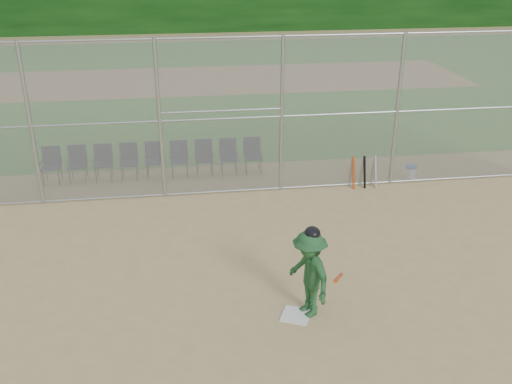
{
  "coord_description": "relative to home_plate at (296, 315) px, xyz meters",
  "views": [
    {
      "loc": [
        -1.56,
        -8.48,
        6.05
      ],
      "look_at": [
        0.0,
        2.5,
        1.1
      ],
      "focal_mm": 40.0,
      "sensor_mm": 36.0,
      "label": 1
    }
  ],
  "objects": [
    {
      "name": "chair_0",
      "position": [
        -5.28,
        6.77,
        0.47
      ],
      "size": [
        0.54,
        0.52,
        0.96
      ],
      "primitive_type": null,
      "color": "black",
      "rests_on": "ground"
    },
    {
      "name": "spare_bats",
      "position": [
        2.94,
        5.33,
        0.41
      ],
      "size": [
        0.66,
        0.31,
        0.84
      ],
      "color": "#D84C14",
      "rests_on": "ground"
    },
    {
      "name": "chair_8",
      "position": [
        0.17,
        6.77,
        0.47
      ],
      "size": [
        0.54,
        0.52,
        0.96
      ],
      "primitive_type": null,
      "color": "black",
      "rests_on": "ground"
    },
    {
      "name": "chair_4",
      "position": [
        -2.56,
        6.77,
        0.47
      ],
      "size": [
        0.54,
        0.52,
        0.96
      ],
      "primitive_type": null,
      "color": "black",
      "rests_on": "ground"
    },
    {
      "name": "batter_at_plate",
      "position": [
        0.22,
        0.05,
        0.81
      ],
      "size": [
        1.06,
        1.37,
        1.7
      ],
      "color": "#1E4D26",
      "rests_on": "ground"
    },
    {
      "name": "chair_6",
      "position": [
        -1.19,
        6.77,
        0.47
      ],
      "size": [
        0.54,
        0.52,
        0.96
      ],
      "primitive_type": null,
      "color": "black",
      "rests_on": "ground"
    },
    {
      "name": "chair_7",
      "position": [
        -0.51,
        6.77,
        0.47
      ],
      "size": [
        0.54,
        0.52,
        0.96
      ],
      "primitive_type": null,
      "color": "black",
      "rests_on": "ground"
    },
    {
      "name": "dirt_patch_far",
      "position": [
        -0.29,
        18.43,
        -0.0
      ],
      "size": [
        24.0,
        24.0,
        0.0
      ],
      "primitive_type": "plane",
      "color": "tan",
      "rests_on": "ground"
    },
    {
      "name": "chair_1",
      "position": [
        -4.6,
        6.77,
        0.47
      ],
      "size": [
        0.54,
        0.52,
        0.96
      ],
      "primitive_type": null,
      "color": "black",
      "rests_on": "ground"
    },
    {
      "name": "backstop_fence",
      "position": [
        -0.29,
        5.43,
        2.06
      ],
      "size": [
        16.09,
        0.09,
        4.0
      ],
      "color": "gray",
      "rests_on": "ground"
    },
    {
      "name": "grass_strip",
      "position": [
        -0.29,
        18.43,
        -0.01
      ],
      "size": [
        100.0,
        100.0,
        0.0
      ],
      "primitive_type": "plane",
      "color": "#286E21",
      "rests_on": "ground"
    },
    {
      "name": "home_plate",
      "position": [
        0.0,
        0.0,
        0.0
      ],
      "size": [
        0.63,
        0.63,
        0.02
      ],
      "primitive_type": "cube",
      "rotation": [
        0.0,
        0.0,
        -0.43
      ],
      "color": "silver",
      "rests_on": "ground"
    },
    {
      "name": "chair_5",
      "position": [
        -1.88,
        6.77,
        0.47
      ],
      "size": [
        0.54,
        0.52,
        0.96
      ],
      "primitive_type": null,
      "color": "black",
      "rests_on": "ground"
    },
    {
      "name": "ground",
      "position": [
        -0.29,
        0.43,
        -0.01
      ],
      "size": [
        100.0,
        100.0,
        0.0
      ],
      "primitive_type": "plane",
      "color": "tan",
      "rests_on": "ground"
    },
    {
      "name": "chair_3",
      "position": [
        -3.24,
        6.77,
        0.47
      ],
      "size": [
        0.54,
        0.52,
        0.96
      ],
      "primitive_type": null,
      "color": "black",
      "rests_on": "ground"
    },
    {
      "name": "water_cooler",
      "position": [
        4.36,
        5.63,
        0.19
      ],
      "size": [
        0.31,
        0.31,
        0.39
      ],
      "color": "white",
      "rests_on": "ground"
    },
    {
      "name": "chair_2",
      "position": [
        -3.92,
        6.77,
        0.47
      ],
      "size": [
        0.54,
        0.52,
        0.96
      ],
      "primitive_type": null,
      "color": "black",
      "rests_on": "ground"
    }
  ]
}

